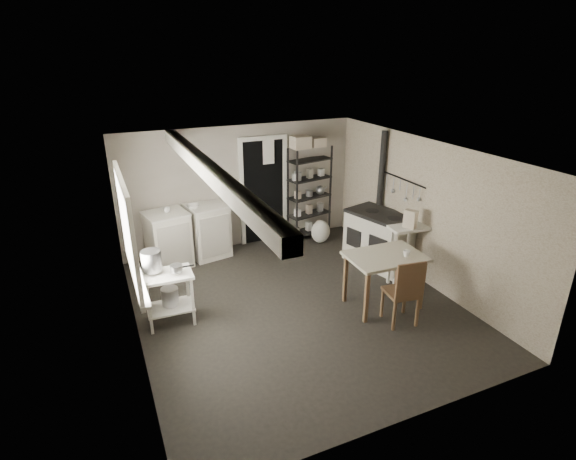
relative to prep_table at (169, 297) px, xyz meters
name	(u,v)px	position (x,y,z in m)	size (l,w,h in m)	color
floor	(296,305)	(1.79, -0.30, -0.40)	(5.00, 5.00, 0.00)	black
ceiling	(297,153)	(1.79, -0.30, 1.90)	(5.00, 5.00, 0.00)	beige
wall_back	(241,187)	(1.79, 2.20, 0.75)	(4.50, 0.02, 2.30)	#9F9687
wall_front	(409,328)	(1.79, -2.80, 0.75)	(4.50, 0.02, 2.30)	#9F9687
wall_left	(129,263)	(-0.46, -0.30, 0.75)	(0.02, 5.00, 2.30)	#9F9687
wall_right	(425,212)	(4.04, -0.30, 0.75)	(0.02, 5.00, 2.30)	#9F9687
window	(126,230)	(-0.43, -0.10, 1.10)	(0.12, 1.76, 1.28)	white
doorway	(264,192)	(2.24, 2.17, 0.60)	(0.96, 0.10, 2.08)	white
ceiling_beam	(208,170)	(0.59, -0.30, 1.80)	(0.18, 5.00, 0.18)	white
wallpaper_panel	(424,212)	(4.03, -0.30, 0.75)	(0.01, 5.00, 2.30)	beige
utensil_rail	(401,179)	(3.98, 0.30, 1.15)	(0.06, 1.20, 0.44)	#ACACAF
prep_table	(169,297)	(0.00, 0.00, 0.00)	(0.67, 0.48, 0.76)	white
stockpot	(152,261)	(-0.16, 0.10, 0.54)	(0.26, 0.26, 0.29)	#ACACAF
saucepan	(176,268)	(0.12, -0.07, 0.45)	(0.17, 0.17, 0.09)	#ACACAF
bucket	(170,296)	(0.01, 0.04, -0.02)	(0.23, 0.23, 0.25)	#ACACAF
base_cabinets	(189,236)	(0.68, 1.88, 0.06)	(1.50, 0.64, 0.98)	beige
mixing_bowl	(193,209)	(0.80, 1.88, 0.56)	(0.30, 0.30, 0.07)	white
counter_cup	(168,213)	(0.35, 1.83, 0.56)	(0.11, 0.11, 0.09)	white
shelf_rack	(309,192)	(3.13, 2.01, 0.55)	(0.87, 0.34, 1.83)	black
shelf_jar	(295,173)	(2.79, 1.96, 0.97)	(0.08, 0.09, 0.19)	white
storage_box_a	(300,139)	(2.91, 1.97, 1.61)	(0.33, 0.29, 0.23)	beige
storage_box_b	(318,138)	(3.28, 1.99, 1.59)	(0.27, 0.25, 0.17)	beige
stove	(380,241)	(3.71, 0.35, 0.04)	(0.67, 1.21, 0.95)	beige
stovepipe	(382,170)	(3.95, 0.80, 1.19)	(0.11, 0.11, 1.39)	black
side_ledge	(406,257)	(3.74, -0.32, 0.03)	(0.62, 0.33, 0.96)	white
oats_box	(410,225)	(3.71, -0.36, 0.61)	(0.12, 0.19, 0.29)	beige
work_table	(383,282)	(2.96, -0.81, -0.02)	(1.08, 0.76, 0.82)	beige
table_cup	(406,257)	(3.20, -0.96, 0.41)	(0.10, 0.10, 0.09)	white
chair	(401,291)	(2.92, -1.27, 0.08)	(0.41, 0.43, 1.00)	brown
flour_sack	(321,231)	(3.21, 1.63, -0.16)	(0.38, 0.32, 0.45)	silver
floor_crock	(396,282)	(3.51, -0.43, -0.33)	(0.11, 0.11, 0.14)	white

